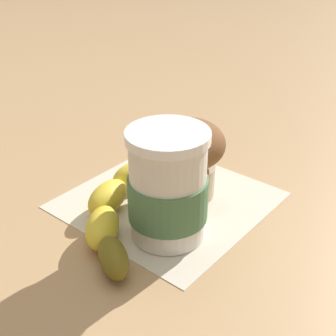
% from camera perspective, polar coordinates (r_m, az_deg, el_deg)
% --- Properties ---
extents(ground_plane, '(3.00, 3.00, 0.00)m').
position_cam_1_polar(ground_plane, '(0.57, 0.00, -3.97)').
color(ground_plane, tan).
extents(paper_napkin, '(0.23, 0.23, 0.00)m').
position_cam_1_polar(paper_napkin, '(0.57, 0.00, -3.91)').
color(paper_napkin, beige).
rests_on(paper_napkin, ground_plane).
extents(coffee_cup, '(0.09, 0.09, 0.12)m').
position_cam_1_polar(coffee_cup, '(0.49, -0.02, -2.52)').
color(coffee_cup, silver).
rests_on(coffee_cup, paper_napkin).
extents(muffin, '(0.09, 0.09, 0.10)m').
position_cam_1_polar(muffin, '(0.56, 2.60, 1.75)').
color(muffin, beige).
rests_on(muffin, paper_napkin).
extents(banana, '(0.15, 0.18, 0.03)m').
position_cam_1_polar(banana, '(0.53, -6.84, -5.24)').
color(banana, yellow).
rests_on(banana, paper_napkin).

